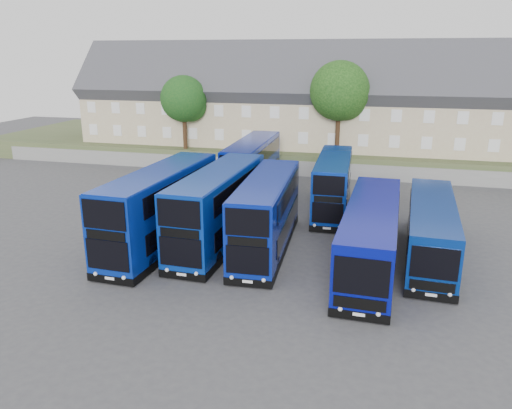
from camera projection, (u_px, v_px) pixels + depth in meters
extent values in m
plane|color=#414146|center=(252.00, 276.00, 27.39)|extent=(120.00, 120.00, 0.00)
cube|color=slate|center=(314.00, 169.00, 49.42)|extent=(70.00, 0.40, 1.50)
cube|color=#465731|center=(326.00, 149.00, 58.62)|extent=(80.00, 20.00, 2.00)
cube|color=tan|center=(122.00, 113.00, 59.46)|extent=(6.00, 8.00, 6.00)
cube|color=#36363B|center=(120.00, 87.00, 58.59)|extent=(6.00, 10.40, 10.40)
cube|color=brown|center=(129.00, 53.00, 57.12)|extent=(0.60, 0.90, 1.40)
cube|color=tan|center=(169.00, 114.00, 58.03)|extent=(6.00, 8.00, 6.00)
cube|color=#36363B|center=(167.00, 88.00, 57.16)|extent=(6.00, 10.40, 10.40)
cube|color=brown|center=(178.00, 53.00, 55.69)|extent=(0.60, 0.90, 1.40)
cube|color=tan|center=(218.00, 116.00, 56.61)|extent=(6.00, 8.00, 6.00)
cube|color=#36363B|center=(217.00, 88.00, 55.74)|extent=(6.00, 10.40, 10.40)
cube|color=brown|center=(229.00, 53.00, 54.26)|extent=(0.60, 0.90, 1.40)
cube|color=tan|center=(269.00, 117.00, 55.18)|extent=(6.00, 8.00, 6.00)
cube|color=#36363B|center=(269.00, 89.00, 54.31)|extent=(6.00, 10.40, 10.40)
cube|color=brown|center=(283.00, 53.00, 52.84)|extent=(0.60, 0.90, 1.40)
cube|color=tan|center=(323.00, 119.00, 53.75)|extent=(6.00, 8.00, 6.00)
cube|color=#36363B|center=(324.00, 90.00, 52.88)|extent=(6.00, 10.40, 10.40)
cube|color=brown|center=(340.00, 53.00, 51.41)|extent=(0.60, 0.90, 1.40)
cube|color=tan|center=(380.00, 121.00, 52.33)|extent=(6.00, 8.00, 6.00)
cube|color=#36363B|center=(382.00, 91.00, 51.46)|extent=(6.00, 10.40, 10.40)
cube|color=brown|center=(401.00, 53.00, 49.98)|extent=(0.60, 0.90, 1.40)
cube|color=tan|center=(441.00, 122.00, 50.90)|extent=(6.00, 8.00, 6.00)
cube|color=#36363B|center=(444.00, 92.00, 50.03)|extent=(6.00, 10.40, 10.40)
cube|color=brown|center=(464.00, 53.00, 48.56)|extent=(0.60, 0.90, 1.40)
cube|color=tan|center=(504.00, 124.00, 49.47)|extent=(6.00, 8.00, 6.00)
cube|color=#36363B|center=(509.00, 94.00, 48.60)|extent=(6.00, 10.40, 10.40)
cube|color=navy|center=(161.00, 206.00, 31.17)|extent=(3.25, 12.22, 4.50)
cube|color=black|center=(163.00, 240.00, 31.84)|extent=(3.30, 12.26, 0.45)
cube|color=black|center=(107.00, 255.00, 25.85)|extent=(2.45, 0.16, 1.65)
cube|color=black|center=(104.00, 215.00, 25.22)|extent=(2.45, 0.16, 1.54)
cylinder|color=black|center=(112.00, 258.00, 28.59)|extent=(0.34, 1.01, 1.00)
cube|color=navy|center=(219.00, 205.00, 31.55)|extent=(3.01, 11.89, 4.38)
cube|color=black|center=(219.00, 238.00, 32.20)|extent=(3.05, 11.93, 0.45)
cube|color=black|center=(180.00, 253.00, 26.34)|extent=(2.39, 0.13, 1.61)
cube|color=black|center=(179.00, 214.00, 25.71)|extent=(2.39, 0.13, 1.50)
cylinder|color=black|center=(178.00, 255.00, 29.04)|extent=(0.33, 1.01, 1.00)
cube|color=#071D90|center=(267.00, 212.00, 30.59)|extent=(3.16, 11.39, 4.16)
cube|color=black|center=(267.00, 244.00, 31.21)|extent=(3.20, 11.43, 0.45)
cube|color=black|center=(247.00, 260.00, 25.52)|extent=(2.26, 0.18, 1.54)
cube|color=black|center=(247.00, 223.00, 24.93)|extent=(2.26, 0.18, 1.43)
cylinder|color=black|center=(236.00, 261.00, 28.14)|extent=(0.35, 1.01, 1.00)
cube|color=navy|center=(252.00, 165.00, 43.26)|extent=(2.82, 11.50, 4.23)
cube|color=black|center=(253.00, 189.00, 43.88)|extent=(2.86, 11.54, 0.45)
cube|color=black|center=(235.00, 192.00, 38.14)|extent=(2.30, 0.10, 1.56)
cube|color=black|center=(234.00, 165.00, 37.54)|extent=(2.30, 0.10, 1.46)
cylinder|color=black|center=(229.00, 197.00, 40.80)|extent=(0.32, 1.01, 1.00)
cube|color=#082995|center=(333.00, 183.00, 38.16)|extent=(2.81, 10.60, 3.86)
cube|color=black|center=(332.00, 207.00, 38.74)|extent=(2.85, 10.65, 0.45)
cube|color=black|center=(327.00, 213.00, 33.45)|extent=(2.09, 0.14, 1.43)
cube|color=black|center=(329.00, 186.00, 32.89)|extent=(2.09, 0.14, 1.34)
cylinder|color=black|center=(315.00, 216.00, 36.03)|extent=(0.34, 1.01, 1.00)
cube|color=#070E8B|center=(371.00, 233.00, 28.26)|extent=(3.19, 13.36, 3.30)
cube|color=black|center=(369.00, 261.00, 28.75)|extent=(3.23, 13.40, 0.45)
cube|color=black|center=(361.00, 277.00, 22.05)|extent=(2.47, 0.14, 1.77)
cylinder|color=black|center=(338.00, 288.00, 24.94)|extent=(0.33, 1.01, 1.00)
cube|color=navy|center=(431.00, 227.00, 29.60)|extent=(3.15, 12.28, 2.99)
cube|color=black|center=(428.00, 252.00, 30.04)|extent=(3.19, 12.32, 0.45)
cube|color=black|center=(435.00, 263.00, 23.94)|extent=(2.23, 0.17, 1.62)
cylinder|color=black|center=(408.00, 272.00, 26.76)|extent=(0.35, 1.01, 1.00)
cylinder|color=#382314|center=(185.00, 131.00, 52.77)|extent=(0.44, 0.44, 3.75)
sphere|color=#113E15|center=(184.00, 99.00, 51.79)|extent=(4.80, 4.80, 4.80)
sphere|color=#113E15|center=(191.00, 106.00, 52.24)|extent=(3.30, 3.30, 3.30)
cylinder|color=#382314|center=(338.00, 133.00, 49.32)|extent=(0.44, 0.44, 4.50)
sphere|color=black|center=(340.00, 91.00, 48.15)|extent=(5.76, 5.76, 5.76)
sphere|color=black|center=(346.00, 100.00, 48.64)|extent=(3.96, 3.96, 3.96)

